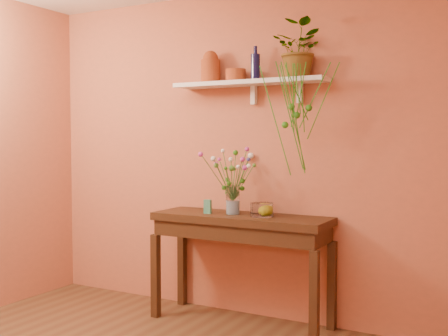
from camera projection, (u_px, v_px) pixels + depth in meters
The scene contains 13 objects.
room at pixel (79, 162), 2.85m from camera, with size 4.04×4.04×2.70m.
sideboard at pixel (241, 231), 4.40m from camera, with size 1.43×0.46×0.87m.
wall_shelf at pixel (250, 83), 4.43m from camera, with size 1.30×0.24×0.19m.
terracotta_jug at pixel (211, 68), 4.62m from camera, with size 0.20×0.20×0.27m.
terracotta_pot at pixel (236, 75), 4.50m from camera, with size 0.16×0.16×0.10m, color #9B371F.
blue_bottle at pixel (255, 67), 4.42m from camera, with size 0.10×0.10×0.27m.
spider_plant at pixel (300, 50), 4.23m from camera, with size 0.39×0.33×0.43m, color #2E7617.
plant_fronds at pixel (296, 110), 4.09m from camera, with size 0.60×0.35×0.83m.
glass_vase at pixel (233, 202), 4.43m from camera, with size 0.11×0.11×0.23m.
bouquet at pixel (233, 169), 4.42m from camera, with size 0.37×0.45×0.43m.
glass_bowl at pixel (262, 210), 4.28m from camera, with size 0.18×0.18×0.11m.
lemon at pixel (265, 210), 4.29m from camera, with size 0.09×0.09×0.09m, color yellow.
carton at pixel (208, 207), 4.46m from camera, with size 0.06×0.04×0.11m, color #316C84.
Camera 1 is at (2.02, -2.14, 1.47)m, focal length 44.47 mm.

